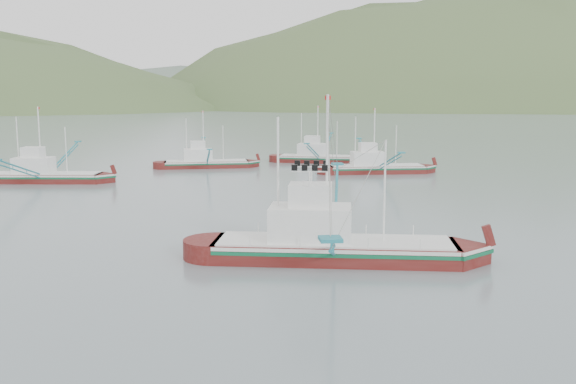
{
  "coord_description": "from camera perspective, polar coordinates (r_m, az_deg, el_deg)",
  "views": [
    {
      "loc": [
        -4.83,
        -40.9,
        10.58
      ],
      "look_at": [
        0.0,
        6.0,
        3.2
      ],
      "focal_mm": 40.0,
      "sensor_mm": 36.0,
      "label": 1
    }
  ],
  "objects": [
    {
      "name": "bg_boat_extra",
      "position": [
        97.02,
        2.83,
        3.68
      ],
      "size": [
        12.96,
        22.09,
        9.2
      ],
      "rotation": [
        0.0,
        0.0,
        -0.31
      ],
      "color": "#52100D",
      "rests_on": "ground"
    },
    {
      "name": "bg_boat_left",
      "position": [
        80.9,
        -20.9,
        1.82
      ],
      "size": [
        13.38,
        23.59,
        9.58
      ],
      "rotation": [
        0.0,
        0.0,
        -0.12
      ],
      "color": "#52100D",
      "rests_on": "ground"
    },
    {
      "name": "headland_right",
      "position": [
        530.85,
        21.76,
        7.13
      ],
      "size": [
        684.0,
        432.0,
        306.0
      ],
      "primitive_type": "ellipsoid",
      "color": "#445C2F",
      "rests_on": "ground"
    },
    {
      "name": "main_boat",
      "position": [
        40.55,
        3.9,
        -3.39
      ],
      "size": [
        15.83,
        27.51,
        11.25
      ],
      "rotation": [
        0.0,
        0.0,
        -0.19
      ],
      "color": "#52100D",
      "rests_on": "ground"
    },
    {
      "name": "bg_boat_far",
      "position": [
        91.03,
        -7.37,
        2.9
      ],
      "size": [
        11.93,
        21.29,
        8.62
      ],
      "rotation": [
        0.0,
        0.0,
        0.06
      ],
      "color": "#52100D",
      "rests_on": "ground"
    },
    {
      "name": "ridge_distant",
      "position": [
        602.0,
        -2.59,
        7.88
      ],
      "size": [
        960.0,
        400.0,
        240.0
      ],
      "primitive_type": "ellipsoid",
      "color": "slate",
      "rests_on": "ground"
    },
    {
      "name": "bg_boat_right",
      "position": [
        84.97,
        7.78,
        2.52
      ],
      "size": [
        12.55,
        22.73,
        9.2
      ],
      "rotation": [
        0.0,
        0.0,
        0.0
      ],
      "color": "#52100D",
      "rests_on": "ground"
    },
    {
      "name": "ground",
      "position": [
        42.52,
        0.83,
        -5.51
      ],
      "size": [
        1200.0,
        1200.0,
        0.0
      ],
      "primitive_type": "plane",
      "color": "slate",
      "rests_on": "ground"
    }
  ]
}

